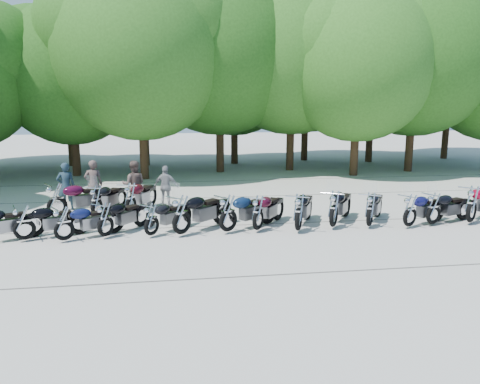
{
  "coord_description": "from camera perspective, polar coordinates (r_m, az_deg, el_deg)",
  "views": [
    {
      "loc": [
        -2.1,
        -13.09,
        4.01
      ],
      "look_at": [
        0.0,
        1.5,
        1.1
      ],
      "focal_mm": 35.0,
      "sensor_mm": 36.0,
      "label": 1
    }
  ],
  "objects": [
    {
      "name": "ground",
      "position": [
        13.85,
        0.89,
        -5.66
      ],
      "size": [
        90.0,
        90.0,
        0.0
      ],
      "primitive_type": "plane",
      "color": "#A39E93",
      "rests_on": "ground"
    },
    {
      "name": "tree_5",
      "position": [
        27.25,
        6.36,
        16.5
      ],
      "size": [
        9.04,
        9.04,
        11.1
      ],
      "color": "#3A2614",
      "rests_on": "ground"
    },
    {
      "name": "motorcycle_12",
      "position": [
        16.28,
        22.55,
        -1.74
      ],
      "size": [
        2.27,
        1.42,
        1.23
      ],
      "primitive_type": null,
      "rotation": [
        0.0,
        0.0,
        1.95
      ],
      "color": "black",
      "rests_on": "ground"
    },
    {
      "name": "rider_3",
      "position": [
        18.3,
        -17.42,
        0.91
      ],
      "size": [
        0.73,
        0.55,
        1.83
      ],
      "primitive_type": "imported",
      "rotation": [
        0.0,
        0.0,
        3.32
      ],
      "color": "brown",
      "rests_on": "ground"
    },
    {
      "name": "tree_14",
      "position": [
        31.91,
        15.92,
        14.02
      ],
      "size": [
        8.02,
        8.02,
        9.84
      ],
      "color": "#3A2614",
      "rests_on": "ground"
    },
    {
      "name": "rider_0",
      "position": [
        18.32,
        -20.46,
        0.65
      ],
      "size": [
        0.73,
        0.57,
        1.78
      ],
      "primitive_type": "imported",
      "rotation": [
        0.0,
        0.0,
        3.39
      ],
      "color": "#1D303D",
      "rests_on": "ground"
    },
    {
      "name": "motorcycle_16",
      "position": [
        16.54,
        -13.21,
        -0.73
      ],
      "size": [
        1.55,
        2.52,
        1.37
      ],
      "primitive_type": null,
      "rotation": [
        0.0,
        0.0,
        2.78
      ],
      "color": "#360710",
      "rests_on": "ground"
    },
    {
      "name": "motorcycle_2",
      "position": [
        14.23,
        -20.69,
        -3.49
      ],
      "size": [
        2.11,
        1.6,
        1.17
      ],
      "primitive_type": null,
      "rotation": [
        0.0,
        0.0,
        2.1
      ],
      "color": "#0E143F",
      "rests_on": "ground"
    },
    {
      "name": "motorcycle_4",
      "position": [
        14.06,
        -10.75,
        -3.17
      ],
      "size": [
        1.82,
        1.93,
        1.15
      ],
      "primitive_type": null,
      "rotation": [
        0.0,
        0.0,
        2.41
      ],
      "color": "black",
      "rests_on": "ground"
    },
    {
      "name": "motorcycle_1",
      "position": [
        14.72,
        -24.85,
        -3.28
      ],
      "size": [
        2.2,
        1.41,
        1.2
      ],
      "primitive_type": null,
      "rotation": [
        0.0,
        0.0,
        1.96
      ],
      "color": "black",
      "rests_on": "ground"
    },
    {
      "name": "motorcycle_5",
      "position": [
        13.97,
        -7.14,
        -2.6
      ],
      "size": [
        2.36,
        2.24,
        1.41
      ],
      "primitive_type": null,
      "rotation": [
        0.0,
        0.0,
        2.31
      ],
      "color": "black",
      "rests_on": "ground"
    },
    {
      "name": "tree_12",
      "position": [
        29.86,
        -0.7,
        14.46
      ],
      "size": [
        7.88,
        7.88,
        9.67
      ],
      "color": "#3A2614",
      "rests_on": "ground"
    },
    {
      "name": "tree_11",
      "position": [
        29.6,
        -11.75,
        13.82
      ],
      "size": [
        7.56,
        7.56,
        9.28
      ],
      "color": "#3A2614",
      "rests_on": "ground"
    },
    {
      "name": "tree_4",
      "position": [
        26.44,
        -2.54,
        16.85
      ],
      "size": [
        9.13,
        9.13,
        11.2
      ],
      "color": "#3A2614",
      "rests_on": "ground"
    },
    {
      "name": "motorcycle_3",
      "position": [
        14.27,
        -16.11,
        -3.1
      ],
      "size": [
        1.84,
        2.06,
        1.2
      ],
      "primitive_type": null,
      "rotation": [
        0.0,
        0.0,
        2.46
      ],
      "color": "black",
      "rests_on": "ground"
    },
    {
      "name": "motorcycle_10",
      "position": [
        15.35,
        15.59,
        -1.9
      ],
      "size": [
        1.84,
        2.29,
        1.29
      ],
      "primitive_type": null,
      "rotation": [
        0.0,
        0.0,
        2.56
      ],
      "color": "black",
      "rests_on": "ground"
    },
    {
      "name": "rider_2",
      "position": [
        17.85,
        -9.0,
        0.66
      ],
      "size": [
        1.0,
        0.61,
        1.59
      ],
      "primitive_type": "imported",
      "rotation": [
        0.0,
        0.0,
        2.88
      ],
      "color": "gray",
      "rests_on": "ground"
    },
    {
      "name": "tree_7",
      "position": [
        28.3,
        20.64,
        15.3
      ],
      "size": [
        8.79,
        8.79,
        10.79
      ],
      "color": "#3A2614",
      "rests_on": "ground"
    },
    {
      "name": "rider_1",
      "position": [
        17.92,
        -12.81,
        0.89
      ],
      "size": [
        0.89,
        0.69,
        1.8
      ],
      "primitive_type": "imported",
      "rotation": [
        0.0,
        0.0,
        3.13
      ],
      "color": "brown",
      "rests_on": "ground"
    },
    {
      "name": "motorcycle_13",
      "position": [
        16.97,
        26.44,
        -1.19
      ],
      "size": [
        2.48,
        2.2,
        1.44
      ],
      "primitive_type": null,
      "rotation": [
        0.0,
        0.0,
        2.24
      ],
      "color": "maroon",
      "rests_on": "ground"
    },
    {
      "name": "tree_2",
      "position": [
        26.46,
        -19.98,
        13.33
      ],
      "size": [
        7.31,
        7.31,
        8.97
      ],
      "color": "#3A2614",
      "rests_on": "ground"
    },
    {
      "name": "motorcycle_15",
      "position": [
        16.77,
        -17.1,
        -0.94
      ],
      "size": [
        1.52,
        2.34,
        1.27
      ],
      "primitive_type": null,
      "rotation": [
        0.0,
        0.0,
        2.74
      ],
      "color": "black",
      "rests_on": "ground"
    },
    {
      "name": "motorcycle_11",
      "position": [
        15.7,
        20.05,
        -1.99
      ],
      "size": [
        2.25,
        1.6,
        1.24
      ],
      "primitive_type": null,
      "rotation": [
        0.0,
        0.0,
        2.05
      ],
      "color": "#0D0D3A",
      "rests_on": "ground"
    },
    {
      "name": "tree_13",
      "position": [
        31.86,
        8.1,
        14.71
      ],
      "size": [
        8.31,
        8.31,
        10.2
      ],
      "color": "#3A2614",
      "rests_on": "ground"
    },
    {
      "name": "tree_6",
      "position": [
        25.84,
        14.24,
        14.84
      ],
      "size": [
        8.0,
        8.0,
        9.82
      ],
      "color": "#3A2614",
      "rests_on": "ground"
    },
    {
      "name": "motorcycle_14",
      "position": [
        17.1,
        -21.46,
        -0.78
      ],
      "size": [
        2.51,
        1.92,
        1.4
      ],
      "primitive_type": null,
      "rotation": [
        0.0,
        0.0,
        2.11
      ],
      "color": "#3F0823",
      "rests_on": "ground"
    },
    {
      "name": "tree_10",
      "position": [
        30.73,
        -20.4,
        13.56
      ],
      "size": [
        7.78,
        7.78,
        9.55
      ],
      "color": "#3A2614",
      "rests_on": "ground"
    },
    {
      "name": "motorcycle_8",
      "position": [
        14.38,
        7.18,
        -2.31
      ],
      "size": [
        1.7,
        2.49,
        1.36
      ],
      "primitive_type": null,
      "rotation": [
        0.0,
        0.0,
        2.69
      ],
      "color": "black",
      "rests_on": "ground"
    },
    {
      "name": "tree_3",
      "position": [
        24.48,
        -12.1,
        16.35
      ],
      "size": [
        8.7,
        8.7,
        10.67
      ],
      "color": "#3A2614",
      "rests_on": "ground"
    },
    {
      "name": "tree_15",
      "position": [
        35.58,
        24.47,
        15.06
      ],
      "size": [
        9.67,
        9.67,
        11.86
      ],
      "color": "#3A2614",
      "rests_on": "ground"
    },
    {
      "name": "motorcycle_6",
      "position": [
        14.17,
        -1.46,
        -2.44
      ],
      "size": [
        2.39,
        1.95,
        1.35
      ],
      "primitive_type": null,
      "rotation": [
        0.0,
        0.0,
        2.17
      ],
      "color": "#0D1F3D",
      "rests_on": "ground"
    },
    {
      "name": "motorcycle_7",
      "position": [
        14.36,
        2.21,
        -2.4
      ],
      "size": [
        1.87,
        2.26,
        1.28
      ],
      "primitive_type": null,
      "rotation": [
        0.0,
        0.0,
        2.53
      ],
      "color": "#360716",
      "rests_on": "ground"
    },
    {
      "name": "motorcycle_9",
      "position": [
        14.97,
        11.38,
        -1.87
      ],
      "size": [
        1.96,
        2.44,
        1.37
      ],
      "primitive_type": null,
      "rotation": [
        0.0,
        0.0,
        2.56
      ],
      "color": "black",
      "rests_on": "ground"
    }
  ]
}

